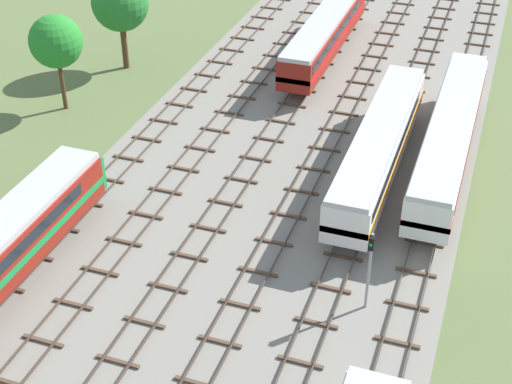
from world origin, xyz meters
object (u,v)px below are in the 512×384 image
(diesel_railcar_centre_right_mid, at_px, (379,145))
(diesel_railcar_centre_left_far, at_px, (325,32))
(passenger_coach_right_midfar, at_px, (450,134))
(signal_post_nearest, at_px, (370,262))

(diesel_railcar_centre_right_mid, height_order, diesel_railcar_centre_left_far, same)
(diesel_railcar_centre_right_mid, relative_size, passenger_coach_right_midfar, 0.93)
(passenger_coach_right_midfar, relative_size, diesel_railcar_centre_left_far, 1.07)
(passenger_coach_right_midfar, height_order, signal_post_nearest, signal_post_nearest)
(diesel_railcar_centre_right_mid, relative_size, signal_post_nearest, 4.09)
(diesel_railcar_centre_right_mid, xyz_separation_m, passenger_coach_right_midfar, (4.36, 3.14, 0.02))
(diesel_railcar_centre_right_mid, distance_m, diesel_railcar_centre_left_far, 20.41)
(passenger_coach_right_midfar, xyz_separation_m, diesel_railcar_centre_left_far, (-13.07, 15.32, -0.02))
(passenger_coach_right_midfar, distance_m, diesel_railcar_centre_left_far, 20.14)
(passenger_coach_right_midfar, bearing_deg, diesel_railcar_centre_left_far, 130.45)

